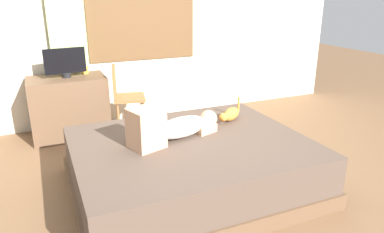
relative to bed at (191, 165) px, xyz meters
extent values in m
plane|color=brown|center=(0.10, -0.12, -0.23)|extent=(16.00, 16.00, 0.00)
cube|color=beige|center=(0.10, 2.18, 1.22)|extent=(6.40, 0.12, 2.90)
cube|color=brown|center=(0.21, 2.12, 1.23)|extent=(1.46, 0.02, 1.27)
cube|color=white|center=(0.21, 2.11, 1.23)|extent=(1.38, 0.02, 1.19)
cube|color=brown|center=(0.00, 0.00, -0.16)|extent=(2.07, 1.68, 0.14)
cube|color=#4C3D33|center=(0.00, 0.00, 0.07)|extent=(2.01, 1.63, 0.33)
ellipsoid|color=silver|center=(-0.03, 0.14, 0.32)|extent=(0.61, 0.42, 0.17)
sphere|color=tan|center=(0.29, 0.25, 0.32)|extent=(0.17, 0.17, 0.17)
cube|color=tan|center=(-0.39, 0.02, 0.41)|extent=(0.32, 0.31, 0.34)
cube|color=tan|center=(0.18, 0.21, 0.28)|extent=(0.28, 0.33, 0.08)
ellipsoid|color=#C67A2D|center=(0.59, 0.33, 0.30)|extent=(0.28, 0.23, 0.13)
sphere|color=#C67A2D|center=(0.46, 0.25, 0.31)|extent=(0.08, 0.08, 0.08)
cylinder|color=#C67A2D|center=(0.72, 0.41, 0.37)|extent=(0.03, 0.03, 0.16)
cube|color=brown|center=(-0.86, 1.78, 0.14)|extent=(0.90, 0.56, 0.74)
cylinder|color=black|center=(-0.85, 1.78, 0.53)|extent=(0.10, 0.10, 0.05)
cube|color=black|center=(-0.85, 1.78, 0.71)|extent=(0.48, 0.09, 0.30)
cylinder|color=gold|center=(-0.61, 1.93, 0.55)|extent=(0.08, 0.08, 0.08)
cylinder|color=brown|center=(0.03, 1.70, -0.01)|extent=(0.04, 0.04, 0.44)
cylinder|color=brown|center=(-0.03, 1.40, -0.01)|extent=(0.04, 0.04, 0.44)
cylinder|color=brown|center=(-0.27, 1.76, -0.01)|extent=(0.04, 0.04, 0.44)
cylinder|color=brown|center=(-0.33, 1.46, -0.01)|extent=(0.04, 0.04, 0.44)
cube|color=brown|center=(-0.15, 1.58, 0.23)|extent=(0.45, 0.45, 0.04)
cube|color=brown|center=(-0.32, 1.62, 0.44)|extent=(0.12, 0.38, 0.38)
cube|color=#ADCC75|center=(-0.76, 2.06, 0.93)|extent=(0.44, 0.06, 2.32)
camera|label=1|loc=(-1.15, -2.68, 1.47)|focal=33.61mm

